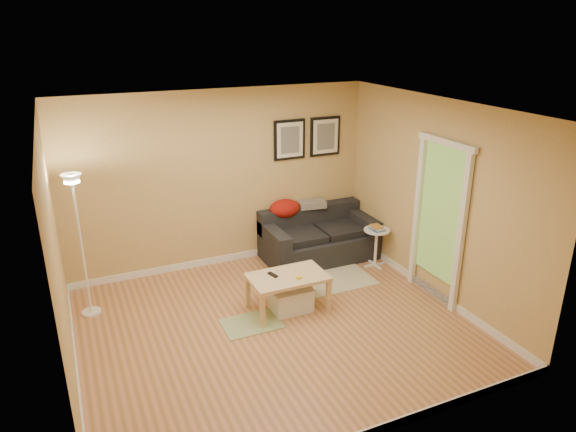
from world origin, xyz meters
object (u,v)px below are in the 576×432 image
Objects in this scene: side_table at (376,248)px; floor_lamp at (82,251)px; book_stack at (377,228)px; sofa at (319,235)px; coffee_table at (288,293)px; storage_bin at (291,299)px.

side_table is 0.32× the size of floor_lamp.
side_table is 2.74× the size of book_stack.
side_table is 0.33m from book_stack.
floor_lamp reaches higher than book_stack.
floor_lamp is (-3.38, -0.30, 0.49)m from sofa.
coffee_table is at bearing -157.78° from book_stack.
coffee_table is at bearing -22.17° from floor_lamp.
floor_lamp is at bearing 153.38° from coffee_table.
floor_lamp is (-4.02, 0.31, 0.57)m from side_table.
sofa is 0.93× the size of floor_lamp.
coffee_table is 2.56m from floor_lamp.
side_table is at bearing -43.21° from sofa.
coffee_table is 1.88× the size of storage_bin.
book_stack is (-0.01, -0.01, 0.33)m from side_table.
coffee_table reaches higher than storage_bin.
sofa is 7.96× the size of book_stack.
coffee_table is 1.86m from book_stack.
side_table is (0.64, -0.60, -0.08)m from sofa.
coffee_table is 1.83m from side_table.
book_stack is at bearing 15.45° from coffee_table.
side_table is (1.69, 0.65, 0.14)m from storage_bin.
sofa is 1.65m from storage_bin.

